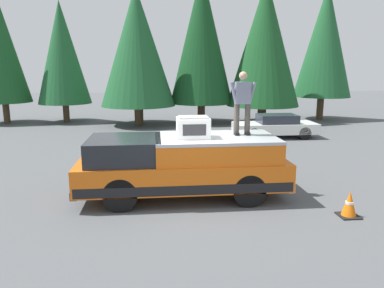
{
  "coord_description": "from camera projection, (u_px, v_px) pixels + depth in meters",
  "views": [
    {
      "loc": [
        -8.99,
        0.84,
        3.42
      ],
      "look_at": [
        0.91,
        -0.19,
        1.35
      ],
      "focal_mm": 34.1,
      "sensor_mm": 36.0,
      "label": 1
    }
  ],
  "objects": [
    {
      "name": "ground_plane",
      "position": [
        188.0,
        202.0,
        9.54
      ],
      "size": [
        90.0,
        90.0,
        0.0
      ],
      "primitive_type": "plane",
      "color": "#4C4F51"
    },
    {
      "name": "compressor_unit",
      "position": [
        193.0,
        127.0,
        9.41
      ],
      "size": [
        0.65,
        0.84,
        0.56
      ],
      "color": "white",
      "rests_on": "pickup_truck"
    },
    {
      "name": "traffic_cone",
      "position": [
        349.0,
        205.0,
        8.53
      ],
      "size": [
        0.47,
        0.47,
        0.62
      ],
      "color": "black",
      "rests_on": "ground"
    },
    {
      "name": "pickup_truck",
      "position": [
        183.0,
        165.0,
        9.75
      ],
      "size": [
        2.01,
        5.54,
        1.65
      ],
      "color": "orange",
      "rests_on": "ground"
    },
    {
      "name": "conifer_right",
      "position": [
        62.0,
        53.0,
        22.98
      ],
      "size": [
        3.34,
        3.34,
        7.58
      ],
      "color": "#4C3826",
      "rests_on": "ground"
    },
    {
      "name": "conifer_far_left",
      "position": [
        325.0,
        41.0,
        23.95
      ],
      "size": [
        3.75,
        3.75,
        8.83
      ],
      "color": "#4C3826",
      "rests_on": "ground"
    },
    {
      "name": "conifer_center_left",
      "position": [
        202.0,
        38.0,
        22.48
      ],
      "size": [
        3.96,
        3.96,
        9.3
      ],
      "color": "#4C3826",
      "rests_on": "ground"
    },
    {
      "name": "conifer_far_right",
      "position": [
        0.0,
        47.0,
        22.37
      ],
      "size": [
        3.27,
        3.27,
        8.1
      ],
      "color": "#4C3826",
      "rests_on": "ground"
    },
    {
      "name": "conifer_center_right",
      "position": [
        137.0,
        47.0,
        21.62
      ],
      "size": [
        4.49,
        4.49,
        8.15
      ],
      "color": "#4C3826",
      "rests_on": "ground"
    },
    {
      "name": "conifer_left",
      "position": [
        264.0,
        43.0,
        22.35
      ],
      "size": [
        4.5,
        4.5,
        8.76
      ],
      "color": "#4C3826",
      "rests_on": "ground"
    },
    {
      "name": "person_on_truck_bed",
      "position": [
        243.0,
        102.0,
        9.73
      ],
      "size": [
        0.29,
        0.72,
        1.69
      ],
      "color": "#423D38",
      "rests_on": "pickup_truck"
    },
    {
      "name": "parked_car_white",
      "position": [
        275.0,
        126.0,
        18.31
      ],
      "size": [
        1.64,
        4.1,
        1.16
      ],
      "color": "white",
      "rests_on": "ground"
    }
  ]
}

